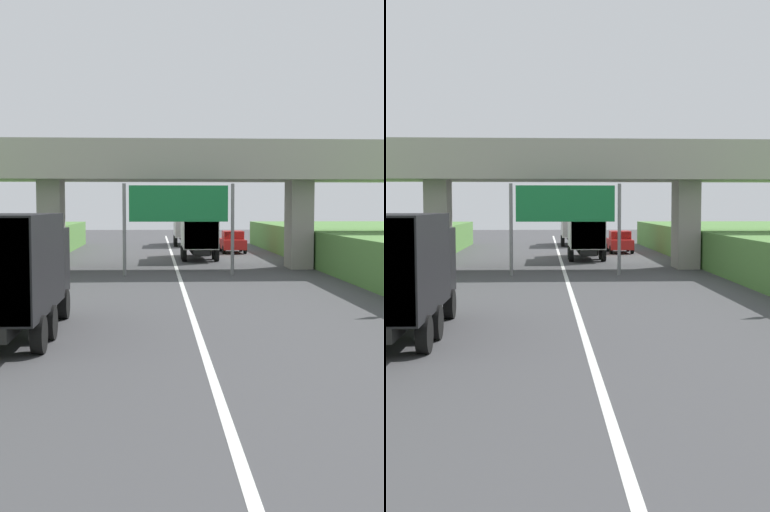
{
  "view_description": "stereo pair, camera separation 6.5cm",
  "coord_description": "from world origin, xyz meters",
  "views": [
    {
      "loc": [
        -1.19,
        -1.27,
        3.65
      ],
      "look_at": [
        0.0,
        20.3,
        2.0
      ],
      "focal_mm": 45.81,
      "sensor_mm": 36.0,
      "label": 1
    },
    {
      "loc": [
        -1.12,
        -1.27,
        3.65
      ],
      "look_at": [
        0.0,
        20.3,
        2.0
      ],
      "focal_mm": 45.81,
      "sensor_mm": 36.0,
      "label": 2
    }
  ],
  "objects": [
    {
      "name": "car_red",
      "position": [
        4.83,
        49.77,
        0.86
      ],
      "size": [
        1.86,
        4.1,
        1.72
      ],
      "color": "red",
      "rests_on": "ground"
    },
    {
      "name": "overhead_highway_sign",
      "position": [
        0.0,
        33.04,
        3.52
      ],
      "size": [
        5.88,
        0.18,
        4.84
      ],
      "color": "slate",
      "rests_on": "ground"
    },
    {
      "name": "truck_orange",
      "position": [
        1.73,
        43.95,
        1.93
      ],
      "size": [
        2.44,
        7.3,
        3.44
      ],
      "color": "black",
      "rests_on": "ground"
    },
    {
      "name": "lane_centre_stripe",
      "position": [
        0.0,
        29.52,
        0.0
      ],
      "size": [
        0.2,
        99.05,
        0.01
      ],
      "primitive_type": "cube",
      "color": "white",
      "rests_on": "ground"
    },
    {
      "name": "construction_barrel_4",
      "position": [
        -6.7,
        25.98,
        0.46
      ],
      "size": [
        0.57,
        0.57,
        0.9
      ],
      "color": "orange",
      "rests_on": "ground"
    },
    {
      "name": "truck_white",
      "position": [
        1.65,
        60.11,
        1.93
      ],
      "size": [
        2.44,
        7.3,
        3.44
      ],
      "color": "black",
      "rests_on": "ground"
    },
    {
      "name": "truck_black",
      "position": [
        -5.17,
        17.13,
        1.93
      ],
      "size": [
        2.44,
        7.3,
        3.44
      ],
      "color": "black",
      "rests_on": "ground"
    },
    {
      "name": "overpass_bridge",
      "position": [
        0.0,
        36.91,
        5.48
      ],
      "size": [
        40.0,
        4.8,
        7.34
      ],
      "color": "#9E998E",
      "rests_on": "ground"
    }
  ]
}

